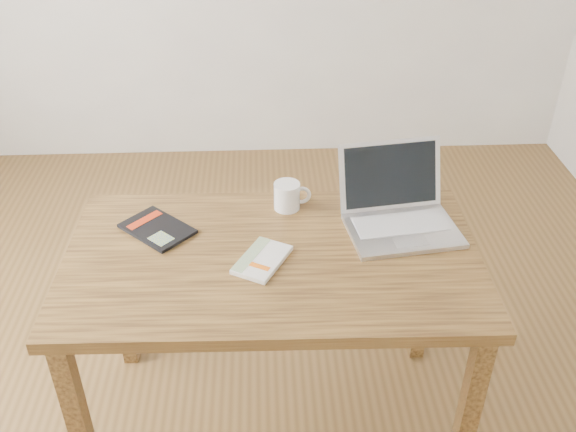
{
  "coord_description": "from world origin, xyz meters",
  "views": [
    {
      "loc": [
        0.14,
        -1.66,
        1.93
      ],
      "look_at": [
        0.22,
        -0.04,
        0.85
      ],
      "focal_mm": 40.0,
      "sensor_mm": 36.0,
      "label": 1
    }
  ],
  "objects_px": {
    "desk": "(273,278)",
    "coffee_mug": "(288,195)",
    "laptop": "(398,210)",
    "white_guidebook": "(262,260)",
    "black_guidebook": "(157,229)"
  },
  "relations": [
    {
      "from": "laptop",
      "to": "white_guidebook",
      "type": "bearing_deg",
      "value": -165.49
    },
    {
      "from": "black_guidebook",
      "to": "desk",
      "type": "bearing_deg",
      "value": -68.79
    },
    {
      "from": "black_guidebook",
      "to": "white_guidebook",
      "type": "bearing_deg",
      "value": -75.29
    },
    {
      "from": "desk",
      "to": "white_guidebook",
      "type": "xyz_separation_m",
      "value": [
        -0.03,
        -0.03,
        0.1
      ]
    },
    {
      "from": "white_guidebook",
      "to": "laptop",
      "type": "xyz_separation_m",
      "value": [
        0.44,
        0.19,
        0.04
      ]
    },
    {
      "from": "desk",
      "to": "coffee_mug",
      "type": "relative_size",
      "value": 10.14
    },
    {
      "from": "laptop",
      "to": "coffee_mug",
      "type": "xyz_separation_m",
      "value": [
        -0.35,
        0.11,
        -0.0
      ]
    },
    {
      "from": "desk",
      "to": "coffee_mug",
      "type": "distance_m",
      "value": 0.3
    },
    {
      "from": "desk",
      "to": "coffee_mug",
      "type": "height_order",
      "value": "coffee_mug"
    },
    {
      "from": "desk",
      "to": "laptop",
      "type": "distance_m",
      "value": 0.46
    },
    {
      "from": "white_guidebook",
      "to": "black_guidebook",
      "type": "height_order",
      "value": "white_guidebook"
    },
    {
      "from": "desk",
      "to": "black_guidebook",
      "type": "xyz_separation_m",
      "value": [
        -0.37,
        0.15,
        0.1
      ]
    },
    {
      "from": "white_guidebook",
      "to": "desk",
      "type": "bearing_deg",
      "value": 74.63
    },
    {
      "from": "desk",
      "to": "white_guidebook",
      "type": "relative_size",
      "value": 5.78
    },
    {
      "from": "desk",
      "to": "black_guidebook",
      "type": "height_order",
      "value": "black_guidebook"
    }
  ]
}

